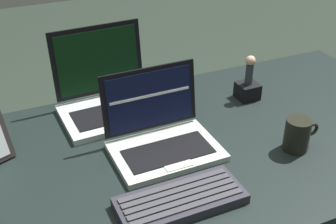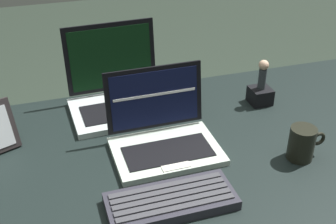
{
  "view_description": "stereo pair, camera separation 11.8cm",
  "coord_description": "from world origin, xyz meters",
  "px_view_note": "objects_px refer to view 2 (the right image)",
  "views": [
    {
      "loc": [
        -0.49,
        -0.95,
        1.5
      ],
      "look_at": [
        -0.08,
        -0.02,
        0.89
      ],
      "focal_mm": 47.28,
      "sensor_mm": 36.0,
      "label": 1
    },
    {
      "loc": [
        -0.38,
        -0.99,
        1.5
      ],
      "look_at": [
        -0.08,
        -0.02,
        0.89
      ],
      "focal_mm": 47.28,
      "sensor_mm": 36.0,
      "label": 2
    }
  ],
  "objects_px": {
    "external_keyboard": "(171,201)",
    "coffee_mug": "(302,143)",
    "laptop_rear": "(119,93)",
    "figurine": "(263,73)",
    "laptop_front": "(163,135)",
    "figurine_stand": "(260,96)"
  },
  "relations": [
    {
      "from": "external_keyboard",
      "to": "figurine",
      "type": "distance_m",
      "value": 0.6
    },
    {
      "from": "external_keyboard",
      "to": "laptop_rear",
      "type": "bearing_deg",
      "value": 92.61
    },
    {
      "from": "laptop_rear",
      "to": "figurine",
      "type": "relative_size",
      "value": 3.24
    },
    {
      "from": "laptop_rear",
      "to": "figurine",
      "type": "height_order",
      "value": "laptop_rear"
    },
    {
      "from": "coffee_mug",
      "to": "laptop_rear",
      "type": "bearing_deg",
      "value": 135.1
    },
    {
      "from": "external_keyboard",
      "to": "figurine",
      "type": "height_order",
      "value": "figurine"
    },
    {
      "from": "figurine",
      "to": "laptop_rear",
      "type": "bearing_deg",
      "value": 166.43
    },
    {
      "from": "figurine_stand",
      "to": "laptop_front",
      "type": "bearing_deg",
      "value": -158.38
    },
    {
      "from": "laptop_rear",
      "to": "external_keyboard",
      "type": "distance_m",
      "value": 0.51
    },
    {
      "from": "laptop_front",
      "to": "figurine_stand",
      "type": "bearing_deg",
      "value": 21.62
    },
    {
      "from": "external_keyboard",
      "to": "coffee_mug",
      "type": "xyz_separation_m",
      "value": [
        0.41,
        0.08,
        0.03
      ]
    },
    {
      "from": "laptop_front",
      "to": "coffee_mug",
      "type": "xyz_separation_m",
      "value": [
        0.36,
        -0.16,
        0.01
      ]
    },
    {
      "from": "laptop_front",
      "to": "external_keyboard",
      "type": "xyz_separation_m",
      "value": [
        -0.05,
        -0.24,
        -0.03
      ]
    },
    {
      "from": "figurine_stand",
      "to": "figurine",
      "type": "distance_m",
      "value": 0.09
    },
    {
      "from": "figurine",
      "to": "coffee_mug",
      "type": "relative_size",
      "value": 0.93
    },
    {
      "from": "laptop_rear",
      "to": "external_keyboard",
      "type": "bearing_deg",
      "value": -87.39
    },
    {
      "from": "laptop_front",
      "to": "figurine_stand",
      "type": "relative_size",
      "value": 4.3
    },
    {
      "from": "laptop_rear",
      "to": "coffee_mug",
      "type": "relative_size",
      "value": 3.03
    },
    {
      "from": "laptop_front",
      "to": "external_keyboard",
      "type": "height_order",
      "value": "laptop_front"
    },
    {
      "from": "laptop_rear",
      "to": "external_keyboard",
      "type": "relative_size",
      "value": 1.06
    },
    {
      "from": "laptop_front",
      "to": "laptop_rear",
      "type": "relative_size",
      "value": 0.9
    },
    {
      "from": "coffee_mug",
      "to": "laptop_front",
      "type": "bearing_deg",
      "value": 155.76
    }
  ]
}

